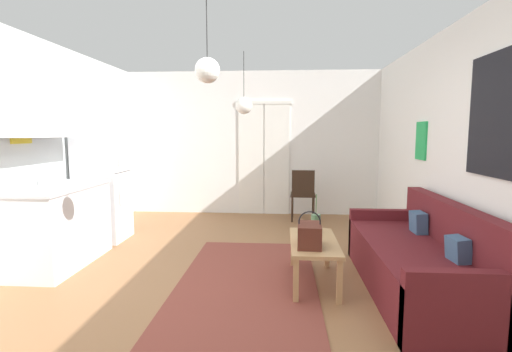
{
  "coord_description": "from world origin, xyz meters",
  "views": [
    {
      "loc": [
        0.57,
        -3.27,
        1.51
      ],
      "look_at": [
        0.24,
        1.46,
        0.97
      ],
      "focal_mm": 26.48,
      "sensor_mm": 36.0,
      "label": 1
    }
  ],
  "objects_px": {
    "pendant_lamp_near": "(207,70)",
    "refrigerator": "(103,184)",
    "bamboo_vase": "(316,223)",
    "pendant_lamp_far": "(244,105)",
    "coffee_table": "(314,246)",
    "accent_chair": "(303,192)",
    "handbag": "(309,235)",
    "couch": "(421,262)"
  },
  "relations": [
    {
      "from": "pendant_lamp_near",
      "to": "refrigerator",
      "type": "bearing_deg",
      "value": 133.51
    },
    {
      "from": "bamboo_vase",
      "to": "pendant_lamp_near",
      "type": "height_order",
      "value": "pendant_lamp_near"
    },
    {
      "from": "refrigerator",
      "to": "pendant_lamp_near",
      "type": "bearing_deg",
      "value": -46.49
    },
    {
      "from": "bamboo_vase",
      "to": "pendant_lamp_far",
      "type": "distance_m",
      "value": 2.08
    },
    {
      "from": "coffee_table",
      "to": "refrigerator",
      "type": "bearing_deg",
      "value": 154.19
    },
    {
      "from": "accent_chair",
      "to": "pendant_lamp_far",
      "type": "height_order",
      "value": "pendant_lamp_far"
    },
    {
      "from": "coffee_table",
      "to": "handbag",
      "type": "height_order",
      "value": "handbag"
    },
    {
      "from": "refrigerator",
      "to": "accent_chair",
      "type": "height_order",
      "value": "refrigerator"
    },
    {
      "from": "refrigerator",
      "to": "accent_chair",
      "type": "relative_size",
      "value": 1.79
    },
    {
      "from": "accent_chair",
      "to": "handbag",
      "type": "bearing_deg",
      "value": 90.71
    },
    {
      "from": "couch",
      "to": "pendant_lamp_near",
      "type": "bearing_deg",
      "value": -165.45
    },
    {
      "from": "accent_chair",
      "to": "pendant_lamp_far",
      "type": "distance_m",
      "value": 1.98
    },
    {
      "from": "pendant_lamp_far",
      "to": "refrigerator",
      "type": "bearing_deg",
      "value": -173.37
    },
    {
      "from": "handbag",
      "to": "pendant_lamp_far",
      "type": "relative_size",
      "value": 0.4
    },
    {
      "from": "couch",
      "to": "refrigerator",
      "type": "relative_size",
      "value": 1.36
    },
    {
      "from": "couch",
      "to": "refrigerator",
      "type": "xyz_separation_m",
      "value": [
        -3.85,
        1.51,
        0.51
      ]
    },
    {
      "from": "couch",
      "to": "coffee_table",
      "type": "bearing_deg",
      "value": 172.32
    },
    {
      "from": "coffee_table",
      "to": "pendant_lamp_near",
      "type": "distance_m",
      "value": 1.98
    },
    {
      "from": "handbag",
      "to": "pendant_lamp_near",
      "type": "height_order",
      "value": "pendant_lamp_near"
    },
    {
      "from": "pendant_lamp_near",
      "to": "pendant_lamp_far",
      "type": "distance_m",
      "value": 2.24
    },
    {
      "from": "bamboo_vase",
      "to": "accent_chair",
      "type": "bearing_deg",
      "value": 90.31
    },
    {
      "from": "couch",
      "to": "refrigerator",
      "type": "height_order",
      "value": "refrigerator"
    },
    {
      "from": "accent_chair",
      "to": "couch",
      "type": "bearing_deg",
      "value": 111.61
    },
    {
      "from": "refrigerator",
      "to": "pendant_lamp_far",
      "type": "height_order",
      "value": "pendant_lamp_far"
    },
    {
      "from": "bamboo_vase",
      "to": "refrigerator",
      "type": "bearing_deg",
      "value": 159.77
    },
    {
      "from": "bamboo_vase",
      "to": "handbag",
      "type": "bearing_deg",
      "value": -101.61
    },
    {
      "from": "bamboo_vase",
      "to": "accent_chair",
      "type": "height_order",
      "value": "accent_chair"
    },
    {
      "from": "handbag",
      "to": "pendant_lamp_far",
      "type": "height_order",
      "value": "pendant_lamp_far"
    },
    {
      "from": "couch",
      "to": "refrigerator",
      "type": "bearing_deg",
      "value": 158.59
    },
    {
      "from": "couch",
      "to": "bamboo_vase",
      "type": "bearing_deg",
      "value": 155.19
    },
    {
      "from": "bamboo_vase",
      "to": "pendant_lamp_far",
      "type": "bearing_deg",
      "value": 125.13
    },
    {
      "from": "pendant_lamp_near",
      "to": "handbag",
      "type": "bearing_deg",
      "value": 26.82
    },
    {
      "from": "handbag",
      "to": "refrigerator",
      "type": "bearing_deg",
      "value": 150.48
    },
    {
      "from": "bamboo_vase",
      "to": "pendant_lamp_near",
      "type": "relative_size",
      "value": 0.58
    },
    {
      "from": "bamboo_vase",
      "to": "pendant_lamp_far",
      "type": "height_order",
      "value": "pendant_lamp_far"
    },
    {
      "from": "couch",
      "to": "bamboo_vase",
      "type": "height_order",
      "value": "couch"
    },
    {
      "from": "refrigerator",
      "to": "pendant_lamp_near",
      "type": "distance_m",
      "value": 3.03
    },
    {
      "from": "pendant_lamp_near",
      "to": "coffee_table",
      "type": "bearing_deg",
      "value": 34.55
    },
    {
      "from": "coffee_table",
      "to": "pendant_lamp_near",
      "type": "relative_size",
      "value": 1.4
    },
    {
      "from": "accent_chair",
      "to": "pendant_lamp_near",
      "type": "xyz_separation_m",
      "value": [
        -0.96,
        -3.33,
        1.51
      ]
    },
    {
      "from": "accent_chair",
      "to": "pendant_lamp_near",
      "type": "relative_size",
      "value": 1.23
    },
    {
      "from": "pendant_lamp_far",
      "to": "coffee_table",
      "type": "bearing_deg",
      "value": -61.65
    }
  ]
}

